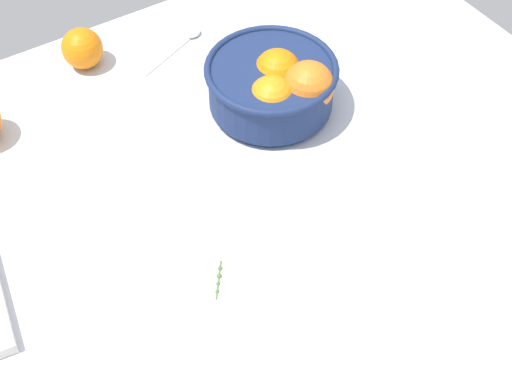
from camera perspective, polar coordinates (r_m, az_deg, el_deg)
name	(u,v)px	position (r cm, az deg, el deg)	size (l,w,h in cm)	color
ground_plane	(243,207)	(109.71, -1.11, -1.22)	(131.66, 106.00, 3.00)	silver
fruit_bowl	(274,84)	(118.95, 1.48, 8.85)	(22.66, 22.66, 11.82)	navy
loose_orange_1	(82,48)	(132.77, -14.09, 11.38)	(7.56, 7.56, 7.56)	orange
spoon	(182,44)	(136.05, -6.13, 12.01)	(15.49, 7.65, 1.00)	silver
herb_sprig_0	(219,277)	(100.17, -3.08, -7.01)	(4.07, 5.39, 0.83)	#506F3A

